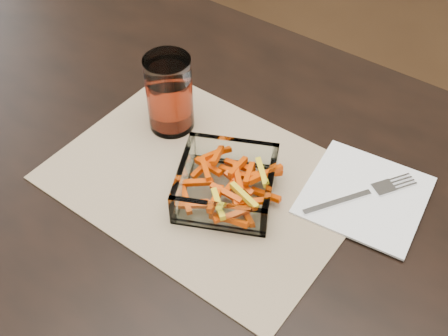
% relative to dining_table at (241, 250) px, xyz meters
% --- Properties ---
extents(dining_table, '(1.60, 0.90, 0.75)m').
position_rel_dining_table_xyz_m(dining_table, '(0.00, 0.00, 0.00)').
color(dining_table, black).
rests_on(dining_table, ground).
extents(placemat, '(0.46, 0.34, 0.00)m').
position_rel_dining_table_xyz_m(placemat, '(-0.09, 0.02, 0.09)').
color(placemat, tan).
rests_on(placemat, dining_table).
extents(glass_bowl, '(0.18, 0.18, 0.05)m').
position_rel_dining_table_xyz_m(glass_bowl, '(-0.04, 0.02, 0.11)').
color(glass_bowl, white).
rests_on(glass_bowl, placemat).
extents(tumbler, '(0.07, 0.07, 0.13)m').
position_rel_dining_table_xyz_m(tumbler, '(-0.20, 0.09, 0.15)').
color(tumbler, white).
rests_on(tumbler, placemat).
extents(napkin, '(0.19, 0.19, 0.00)m').
position_rel_dining_table_xyz_m(napkin, '(0.13, 0.13, 0.09)').
color(napkin, white).
rests_on(napkin, placemat).
extents(fork, '(0.12, 0.16, 0.00)m').
position_rel_dining_table_xyz_m(fork, '(0.13, 0.13, 0.10)').
color(fork, silver).
rests_on(fork, napkin).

